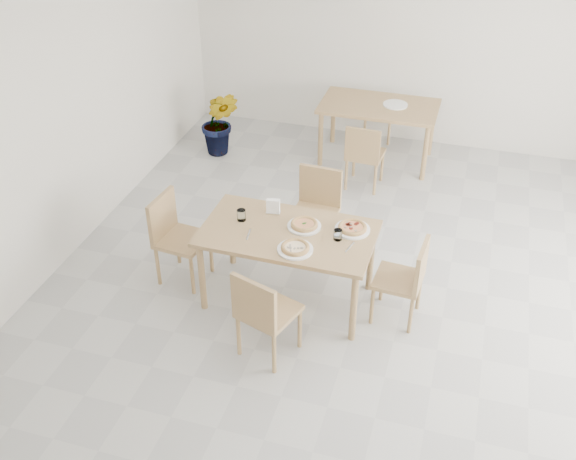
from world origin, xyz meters
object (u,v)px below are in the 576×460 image
(plate_pepperoni, at_px, (352,229))
(chair_north, at_px, (317,205))
(chair_south, at_px, (263,310))
(chair_west, at_px, (174,232))
(tumbler_a, at_px, (338,235))
(tumbler_b, at_px, (241,215))
(plate_mushroom, at_px, (295,249))
(plate_margherita, at_px, (304,226))
(pizza_mushroom, at_px, (295,247))
(second_table, at_px, (379,111))
(chair_east, at_px, (407,276))
(pizza_margherita, at_px, (304,224))
(chair_back_s, at_px, (364,153))
(plate_empty, at_px, (395,105))
(pizza_pepperoni, at_px, (352,227))
(potted_plant, at_px, (220,122))
(chair_back_n, at_px, (387,101))
(napkin_holder, at_px, (273,207))
(main_table, at_px, (288,239))

(plate_pepperoni, bearing_deg, chair_north, 126.22)
(chair_south, xyz_separation_m, chair_west, (-1.14, 0.81, 0.01))
(tumbler_a, height_order, tumbler_b, tumbler_b)
(plate_mushroom, relative_size, tumbler_b, 2.89)
(plate_margherita, bearing_deg, tumbler_b, -174.67)
(pizza_mushroom, xyz_separation_m, second_table, (0.14, 3.18, -0.12))
(chair_south, relative_size, chair_east, 1.06)
(pizza_margherita, distance_m, chair_back_s, 2.10)
(chair_west, xyz_separation_m, plate_empty, (1.59, 2.95, 0.25))
(pizza_margherita, relative_size, tumbler_a, 3.13)
(chair_east, xyz_separation_m, plate_margherita, (-0.96, 0.08, 0.29))
(chair_east, bearing_deg, tumbler_a, -83.72)
(plate_mushroom, bearing_deg, pizza_pepperoni, 47.41)
(chair_north, bearing_deg, second_table, 86.78)
(chair_east, bearing_deg, potted_plant, -128.00)
(pizza_margherita, height_order, pizza_pepperoni, same)
(chair_east, relative_size, chair_back_s, 1.00)
(tumbler_a, distance_m, tumbler_b, 0.90)
(tumbler_a, distance_m, chair_back_s, 2.20)
(chair_east, xyz_separation_m, pizza_mushroom, (-0.93, -0.28, 0.31))
(tumbler_a, relative_size, plate_empty, 0.33)
(pizza_margherita, height_order, chair_back_n, chair_back_n)
(pizza_margherita, height_order, tumbler_b, tumbler_b)
(plate_margherita, height_order, plate_pepperoni, same)
(plate_pepperoni, bearing_deg, potted_plant, 133.00)
(pizza_mushroom, height_order, chair_back_n, chair_back_n)
(chair_east, distance_m, plate_margherita, 1.00)
(pizza_margherita, relative_size, tumbler_b, 2.89)
(plate_pepperoni, relative_size, tumbler_a, 3.21)
(tumbler_b, bearing_deg, plate_empty, 72.36)
(tumbler_a, height_order, second_table, tumbler_a)
(chair_back_s, bearing_deg, chair_north, 83.81)
(plate_empty, bearing_deg, pizza_pepperoni, -88.64)
(pizza_pepperoni, xyz_separation_m, napkin_holder, (-0.75, 0.06, 0.04))
(pizza_mushroom, distance_m, chair_back_s, 2.45)
(chair_south, xyz_separation_m, chair_back_n, (0.25, 4.46, -0.02))
(pizza_mushroom, relative_size, tumbler_b, 2.59)
(tumbler_b, height_order, second_table, tumbler_b)
(chair_west, distance_m, napkin_holder, 0.99)
(chair_north, height_order, plate_margherita, chair_north)
(chair_west, xyz_separation_m, chair_back_s, (1.38, 2.16, -0.04))
(pizza_margherita, bearing_deg, chair_back_s, 86.00)
(tumbler_b, xyz_separation_m, potted_plant, (-1.20, 2.47, -0.37))
(chair_south, relative_size, pizza_margherita, 2.83)
(plate_pepperoni, height_order, napkin_holder, napkin_holder)
(main_table, height_order, chair_west, chair_west)
(main_table, distance_m, plate_pepperoni, 0.57)
(plate_mushroom, bearing_deg, chair_back_n, 88.03)
(chair_south, xyz_separation_m, napkin_holder, (-0.24, 1.03, 0.32))
(chair_north, xyz_separation_m, napkin_holder, (-0.25, -0.62, 0.31))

